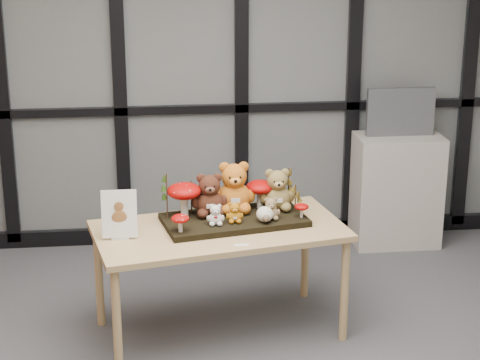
{
  "coord_description": "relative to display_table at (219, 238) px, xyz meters",
  "views": [
    {
      "loc": [
        -0.25,
        -3.86,
        2.58
      ],
      "look_at": [
        0.27,
        0.9,
        1.0
      ],
      "focal_mm": 65.0,
      "sensor_mm": 36.0,
      "label": 1
    }
  ],
  "objects": [
    {
      "name": "mushroom_back_left",
      "position": [
        -0.2,
        0.13,
        0.22
      ],
      "size": [
        0.21,
        0.21,
        0.23
      ],
      "primitive_type": null,
      "color": "#950604",
      "rests_on": "diorama_tray"
    },
    {
      "name": "mushroom_back_right",
      "position": [
        0.27,
        0.22,
        0.2
      ],
      "size": [
        0.17,
        0.17,
        0.19
      ],
      "primitive_type": null,
      "color": "#950604",
      "rests_on": "diorama_tray"
    },
    {
      "name": "display_table",
      "position": [
        0.0,
        0.0,
        0.0
      ],
      "size": [
        1.59,
        1.01,
        0.69
      ],
      "rotation": [
        0.0,
        0.0,
        0.2
      ],
      "color": "tan",
      "rests_on": "floor"
    },
    {
      "name": "bear_tan_back",
      "position": [
        0.38,
        0.2,
        0.25
      ],
      "size": [
        0.25,
        0.23,
        0.28
      ],
      "primitive_type": null,
      "rotation": [
        0.0,
        0.0,
        0.2
      ],
      "color": "olive",
      "rests_on": "diorama_tray"
    },
    {
      "name": "bear_brown_medium",
      "position": [
        -0.05,
        0.14,
        0.25
      ],
      "size": [
        0.25,
        0.24,
        0.29
      ],
      "primitive_type": null,
      "rotation": [
        0.0,
        0.0,
        0.2
      ],
      "color": "#431F13",
      "rests_on": "diorama_tray"
    },
    {
      "name": "cabinet",
      "position": [
        1.47,
        1.3,
        -0.19
      ],
      "size": [
        0.64,
        0.38,
        0.86
      ],
      "primitive_type": "cube",
      "color": "#B0A69D",
      "rests_on": "floor"
    },
    {
      "name": "plush_cream_hedgehog",
      "position": [
        0.27,
        -0.02,
        0.15
      ],
      "size": [
        0.09,
        0.08,
        0.1
      ],
      "primitive_type": null,
      "rotation": [
        0.0,
        0.0,
        0.2
      ],
      "color": "silver",
      "rests_on": "diorama_tray"
    },
    {
      "name": "diorama_tray",
      "position": [
        0.1,
        0.08,
        0.09
      ],
      "size": [
        0.91,
        0.58,
        0.04
      ],
      "primitive_type": "cube",
      "rotation": [
        0.0,
        0.0,
        0.2
      ],
      "color": "black",
      "rests_on": "display_table"
    },
    {
      "name": "bear_white_bow",
      "position": [
        -0.03,
        -0.03,
        0.17
      ],
      "size": [
        0.12,
        0.11,
        0.14
      ],
      "primitive_type": null,
      "rotation": [
        0.0,
        0.0,
        0.2
      ],
      "color": "white",
      "rests_on": "diorama_tray"
    },
    {
      "name": "bear_pooh_yellow",
      "position": [
        0.11,
        0.2,
        0.27
      ],
      "size": [
        0.3,
        0.28,
        0.34
      ],
      "primitive_type": null,
      "rotation": [
        0.0,
        0.0,
        0.2
      ],
      "color": "#C9691A",
      "rests_on": "diorama_tray"
    },
    {
      "name": "sprig_green_far_left",
      "position": [
        -0.3,
        0.11,
        0.24
      ],
      "size": [
        0.05,
        0.05,
        0.28
      ],
      "primitive_type": null,
      "color": "#1C3C0D",
      "rests_on": "diorama_tray"
    },
    {
      "name": "mushroom_front_left",
      "position": [
        -0.24,
        -0.13,
        0.16
      ],
      "size": [
        0.1,
        0.1,
        0.12
      ],
      "primitive_type": null,
      "color": "#950604",
      "rests_on": "diorama_tray"
    },
    {
      "name": "room_shell",
      "position": [
        -0.15,
        -0.94,
        1.06
      ],
      "size": [
        5.0,
        5.0,
        5.0
      ],
      "color": "beige",
      "rests_on": "floor"
    },
    {
      "name": "label_card",
      "position": [
        0.1,
        -0.28,
        0.07
      ],
      "size": [
        0.08,
        0.03,
        0.0
      ],
      "primitive_type": "cube",
      "color": "white",
      "rests_on": "display_table"
    },
    {
      "name": "sprig_dry_mid_right",
      "position": [
        0.48,
        0.13,
        0.19
      ],
      "size": [
        0.05,
        0.05,
        0.17
      ],
      "primitive_type": null,
      "color": "brown",
      "rests_on": "diorama_tray"
    },
    {
      "name": "sign_holder",
      "position": [
        -0.58,
        -0.1,
        0.2
      ],
      "size": [
        0.2,
        0.06,
        0.29
      ],
      "rotation": [
        0.0,
        0.0,
        -0.01
      ],
      "color": "silver",
      "rests_on": "display_table"
    },
    {
      "name": "monitor",
      "position": [
        1.47,
        1.32,
        0.42
      ],
      "size": [
        0.51,
        0.05,
        0.36
      ],
      "color": "#505358",
      "rests_on": "cabinet"
    },
    {
      "name": "sprig_green_centre",
      "position": [
        0.02,
        0.23,
        0.19
      ],
      "size": [
        0.05,
        0.05,
        0.16
      ],
      "primitive_type": null,
      "color": "#1C3C0D",
      "rests_on": "diorama_tray"
    },
    {
      "name": "mushroom_front_right",
      "position": [
        0.5,
        0.03,
        0.15
      ],
      "size": [
        0.09,
        0.09,
        0.1
      ],
      "primitive_type": null,
      "color": "#950604",
      "rests_on": "diorama_tray"
    },
    {
      "name": "sprig_dry_far_right",
      "position": [
        0.45,
        0.24,
        0.23
      ],
      "size": [
        0.05,
        0.05,
        0.25
      ],
      "primitive_type": null,
      "color": "brown",
      "rests_on": "diorama_tray"
    },
    {
      "name": "sprig_green_mid_left",
      "position": [
        -0.15,
        0.18,
        0.21
      ],
      "size": [
        0.05,
        0.05,
        0.21
      ],
      "primitive_type": null,
      "color": "#1C3C0D",
      "rests_on": "diorama_tray"
    },
    {
      "name": "bear_beige_small",
      "position": [
        0.31,
        0.02,
        0.18
      ],
      "size": [
        0.13,
        0.12,
        0.15
      ],
      "primitive_type": null,
      "rotation": [
        0.0,
        0.0,
        0.2
      ],
      "color": "olive",
      "rests_on": "diorama_tray"
    },
    {
      "name": "bear_small_yellow",
      "position": [
        0.09,
        -0.0,
        0.17
      ],
      "size": [
        0.12,
        0.11,
        0.14
      ],
      "primitive_type": null,
      "rotation": [
        0.0,
        0.0,
        0.2
      ],
      "color": "#B86D10",
      "rests_on": "diorama_tray"
    },
    {
      "name": "glass_partition",
      "position": [
        -0.15,
        1.53,
        0.79
      ],
      "size": [
        4.9,
        0.06,
        2.78
      ],
      "color": "#2D383F",
      "rests_on": "floor"
    }
  ]
}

